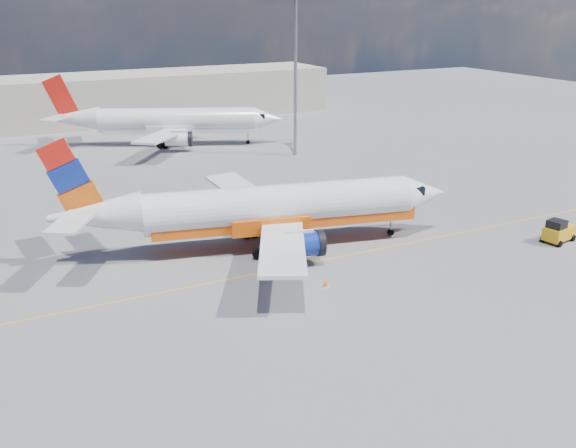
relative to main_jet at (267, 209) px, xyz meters
name	(u,v)px	position (x,y,z in m)	size (l,w,h in m)	color
ground	(318,279)	(0.68, -7.81, -3.51)	(240.00, 240.00, 0.00)	slate
taxi_line	(300,265)	(0.68, -4.81, -3.51)	(70.00, 0.15, 0.01)	gold
terminal_main	(135,97)	(5.68, 67.19, 0.49)	(70.00, 14.00, 8.00)	#B7B09E
main_jet	(267,209)	(0.00, 0.00, 0.00)	(34.95, 26.90, 10.54)	white
second_jet	(170,122)	(4.83, 43.70, -0.07)	(33.58, 25.30, 10.34)	white
gse_tug	(558,231)	(23.50, -10.47, -2.51)	(3.25, 2.41, 2.12)	black
traffic_cone	(326,283)	(0.44, -9.38, -3.23)	(0.42, 0.42, 0.59)	white
floodlight_mast	(296,58)	(18.13, 29.68, 9.47)	(1.58, 1.58, 21.66)	gray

